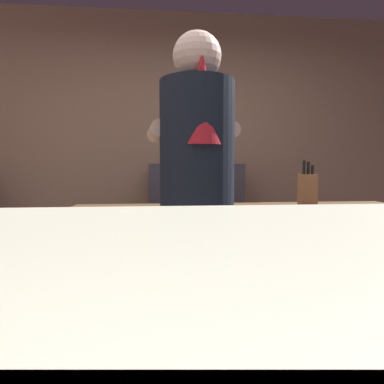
{
  "coord_description": "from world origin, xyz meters",
  "views": [
    {
      "loc": [
        -0.16,
        -1.32,
        1.14
      ],
      "look_at": [
        -0.1,
        -0.75,
        1.1
      ],
      "focal_mm": 31.61,
      "sensor_mm": 36.0,
      "label": 1
    }
  ],
  "objects_px": {
    "chefs_knife": "(236,208)",
    "bottle_olive_oil": "(210,157)",
    "mixing_bowl": "(179,206)",
    "bottle_soy": "(190,156)",
    "knife_block": "(308,189)",
    "bottle_vinegar": "(199,155)",
    "bartender": "(197,196)"
  },
  "relations": [
    {
      "from": "bottle_olive_oil",
      "to": "bottle_soy",
      "type": "bearing_deg",
      "value": -175.06
    },
    {
      "from": "knife_block",
      "to": "bottle_olive_oil",
      "type": "distance_m",
      "value": 1.36
    },
    {
      "from": "bottle_soy",
      "to": "bottle_vinegar",
      "type": "bearing_deg",
      "value": -56.22
    },
    {
      "from": "mixing_bowl",
      "to": "chefs_knife",
      "type": "bearing_deg",
      "value": 9.43
    },
    {
      "from": "chefs_knife",
      "to": "bottle_soy",
      "type": "bearing_deg",
      "value": 109.07
    },
    {
      "from": "chefs_knife",
      "to": "bottle_olive_oil",
      "type": "relative_size",
      "value": 1.25
    },
    {
      "from": "bottle_olive_oil",
      "to": "bottle_vinegar",
      "type": "height_order",
      "value": "bottle_vinegar"
    },
    {
      "from": "mixing_bowl",
      "to": "chefs_knife",
      "type": "xyz_separation_m",
      "value": [
        0.35,
        0.06,
        -0.02
      ]
    },
    {
      "from": "bartender",
      "to": "chefs_knife",
      "type": "relative_size",
      "value": 7.3
    },
    {
      "from": "chefs_knife",
      "to": "bottle_soy",
      "type": "distance_m",
      "value": 1.41
    },
    {
      "from": "knife_block",
      "to": "bottle_vinegar",
      "type": "height_order",
      "value": "bottle_vinegar"
    },
    {
      "from": "knife_block",
      "to": "mixing_bowl",
      "type": "height_order",
      "value": "knife_block"
    },
    {
      "from": "mixing_bowl",
      "to": "bottle_vinegar",
      "type": "relative_size",
      "value": 0.81
    },
    {
      "from": "mixing_bowl",
      "to": "bottle_soy",
      "type": "height_order",
      "value": "bottle_soy"
    },
    {
      "from": "bartender",
      "to": "chefs_knife",
      "type": "xyz_separation_m",
      "value": [
        0.28,
        0.4,
        -0.11
      ]
    },
    {
      "from": "mixing_bowl",
      "to": "bottle_olive_oil",
      "type": "relative_size",
      "value": 0.96
    },
    {
      "from": "mixing_bowl",
      "to": "bottle_olive_oil",
      "type": "height_order",
      "value": "bottle_olive_oil"
    },
    {
      "from": "knife_block",
      "to": "bottle_soy",
      "type": "xyz_separation_m",
      "value": [
        -0.64,
        1.25,
        0.25
      ]
    },
    {
      "from": "bottle_soy",
      "to": "bottle_olive_oil",
      "type": "bearing_deg",
      "value": 4.94
    },
    {
      "from": "bottle_vinegar",
      "to": "chefs_knife",
      "type": "bearing_deg",
      "value": -86.63
    },
    {
      "from": "bartender",
      "to": "knife_block",
      "type": "xyz_separation_m",
      "value": [
        0.76,
        0.51,
        -0.0
      ]
    },
    {
      "from": "chefs_knife",
      "to": "bottle_vinegar",
      "type": "distance_m",
      "value": 1.29
    },
    {
      "from": "bartender",
      "to": "chefs_knife",
      "type": "height_order",
      "value": "bartender"
    },
    {
      "from": "chefs_knife",
      "to": "bottle_vinegar",
      "type": "relative_size",
      "value": 1.05
    },
    {
      "from": "bartender",
      "to": "mixing_bowl",
      "type": "bearing_deg",
      "value": 5.59
    },
    {
      "from": "mixing_bowl",
      "to": "bottle_soy",
      "type": "xyz_separation_m",
      "value": [
        0.19,
        1.42,
        0.34
      ]
    },
    {
      "from": "chefs_knife",
      "to": "bottle_vinegar",
      "type": "xyz_separation_m",
      "value": [
        -0.07,
        1.24,
        0.36
      ]
    },
    {
      "from": "chefs_knife",
      "to": "bartender",
      "type": "bearing_deg",
      "value": -112.05
    },
    {
      "from": "knife_block",
      "to": "mixing_bowl",
      "type": "distance_m",
      "value": 0.85
    },
    {
      "from": "bartender",
      "to": "bottle_olive_oil",
      "type": "height_order",
      "value": "bartender"
    },
    {
      "from": "bottle_olive_oil",
      "to": "bottle_vinegar",
      "type": "distance_m",
      "value": 0.18
    },
    {
      "from": "mixing_bowl",
      "to": "bottle_olive_oil",
      "type": "distance_m",
      "value": 1.52
    }
  ]
}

